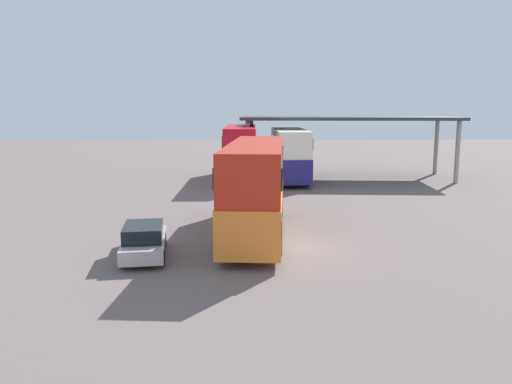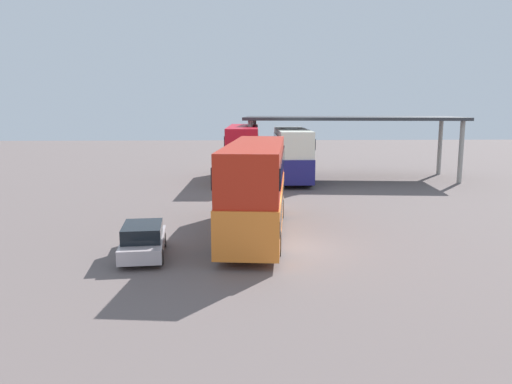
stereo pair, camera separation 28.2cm
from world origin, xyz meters
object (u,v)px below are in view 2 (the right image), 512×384
at_px(double_decker_mid_row, 292,152).
at_px(double_decker_main, 256,185).
at_px(double_decker_near_canopy, 243,151).
at_px(parked_hatchback, 143,240).

bearing_deg(double_decker_mid_row, double_decker_main, 169.64).
bearing_deg(double_decker_near_canopy, parked_hatchback, 170.91).
relative_size(parked_hatchback, double_decker_near_canopy, 0.38).
relative_size(double_decker_main, parked_hatchback, 2.73).
height_order(parked_hatchback, double_decker_mid_row, double_decker_mid_row).
distance_m(parked_hatchback, double_decker_mid_row, 22.49).
bearing_deg(double_decker_mid_row, double_decker_near_canopy, 83.59).
height_order(double_decker_main, double_decker_mid_row, double_decker_main).
distance_m(double_decker_near_canopy, double_decker_mid_row, 3.99).
xyz_separation_m(double_decker_main, double_decker_near_canopy, (-0.37, 17.88, 0.05)).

